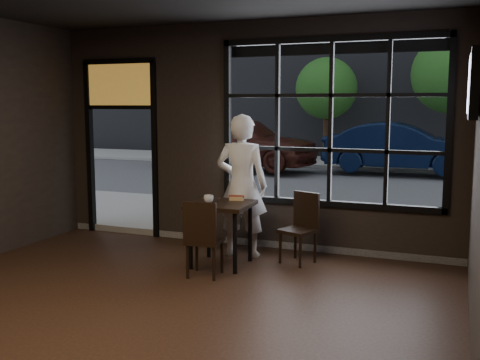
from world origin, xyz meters
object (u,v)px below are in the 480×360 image
at_px(man, 242,186).
at_px(navy_car, 400,147).
at_px(cafe_table, 221,234).
at_px(chair_near, 205,238).

relative_size(man, navy_car, 0.45).
bearing_deg(cafe_table, chair_near, -92.29).
bearing_deg(cafe_table, navy_car, 81.10).
bearing_deg(chair_near, cafe_table, -96.40).
height_order(cafe_table, chair_near, chair_near).
xyz_separation_m(cafe_table, man, (0.08, 0.53, 0.55)).
relative_size(cafe_table, chair_near, 0.88).
xyz_separation_m(chair_near, navy_car, (1.21, 10.66, 0.34)).
xyz_separation_m(cafe_table, navy_car, (1.20, 10.17, 0.40)).
distance_m(chair_near, navy_car, 10.73).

